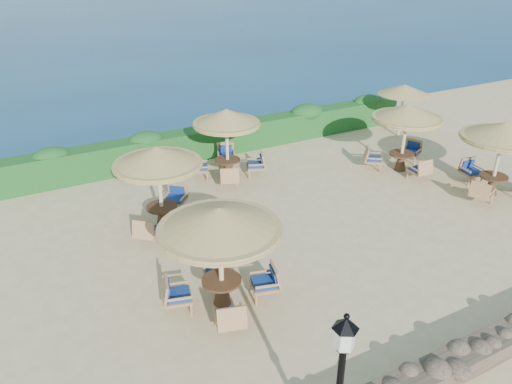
{
  "coord_description": "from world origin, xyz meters",
  "views": [
    {
      "loc": [
        -8.45,
        -10.92,
        7.88
      ],
      "look_at": [
        -2.08,
        0.83,
        1.3
      ],
      "focal_mm": 35.0,
      "sensor_mm": 36.0,
      "label": 1
    }
  ],
  "objects_px": {
    "cafe_set_0": "(220,239)",
    "cafe_set_4": "(406,124)",
    "extra_parasol": "(404,90)",
    "cafe_set_2": "(158,168)",
    "cafe_set_3": "(227,133)",
    "cafe_set_1": "(502,143)"
  },
  "relations": [
    {
      "from": "extra_parasol",
      "to": "cafe_set_4",
      "type": "bearing_deg",
      "value": -131.93
    },
    {
      "from": "cafe_set_0",
      "to": "cafe_set_1",
      "type": "xyz_separation_m",
      "value": [
        10.92,
        0.96,
        0.06
      ]
    },
    {
      "from": "cafe_set_1",
      "to": "cafe_set_2",
      "type": "xyz_separation_m",
      "value": [
        -10.95,
        3.35,
        0.07
      ]
    },
    {
      "from": "cafe_set_1",
      "to": "cafe_set_4",
      "type": "height_order",
      "value": "same"
    },
    {
      "from": "extra_parasol",
      "to": "cafe_set_0",
      "type": "relative_size",
      "value": 0.82
    },
    {
      "from": "extra_parasol",
      "to": "cafe_set_3",
      "type": "bearing_deg",
      "value": -177.74
    },
    {
      "from": "cafe_set_1",
      "to": "cafe_set_2",
      "type": "relative_size",
      "value": 1.06
    },
    {
      "from": "cafe_set_1",
      "to": "cafe_set_3",
      "type": "bearing_deg",
      "value": 142.47
    },
    {
      "from": "cafe_set_1",
      "to": "cafe_set_3",
      "type": "relative_size",
      "value": 1.0
    },
    {
      "from": "cafe_set_0",
      "to": "cafe_set_4",
      "type": "xyz_separation_m",
      "value": [
        9.6,
        4.09,
        0.02
      ]
    },
    {
      "from": "cafe_set_0",
      "to": "cafe_set_2",
      "type": "height_order",
      "value": "same"
    },
    {
      "from": "cafe_set_1",
      "to": "cafe_set_3",
      "type": "distance_m",
      "value": 9.51
    },
    {
      "from": "cafe_set_1",
      "to": "cafe_set_4",
      "type": "xyz_separation_m",
      "value": [
        -1.32,
        3.13,
        -0.04
      ]
    },
    {
      "from": "cafe_set_2",
      "to": "cafe_set_3",
      "type": "height_order",
      "value": "same"
    },
    {
      "from": "cafe_set_2",
      "to": "cafe_set_4",
      "type": "height_order",
      "value": "same"
    },
    {
      "from": "extra_parasol",
      "to": "cafe_set_3",
      "type": "height_order",
      "value": "cafe_set_3"
    },
    {
      "from": "cafe_set_3",
      "to": "cafe_set_4",
      "type": "distance_m",
      "value": 6.76
    },
    {
      "from": "extra_parasol",
      "to": "cafe_set_2",
      "type": "height_order",
      "value": "cafe_set_2"
    },
    {
      "from": "extra_parasol",
      "to": "cafe_set_0",
      "type": "xyz_separation_m",
      "value": [
        -12.3,
        -7.11,
        -0.31
      ]
    },
    {
      "from": "cafe_set_0",
      "to": "cafe_set_3",
      "type": "xyz_separation_m",
      "value": [
        3.38,
        6.75,
        -0.12
      ]
    },
    {
      "from": "cafe_set_2",
      "to": "cafe_set_1",
      "type": "bearing_deg",
      "value": -17.02
    },
    {
      "from": "cafe_set_0",
      "to": "cafe_set_3",
      "type": "relative_size",
      "value": 1.03
    }
  ]
}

